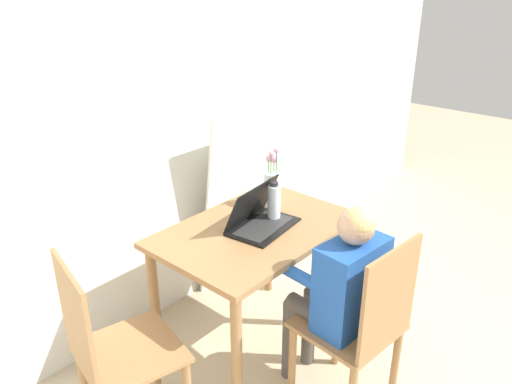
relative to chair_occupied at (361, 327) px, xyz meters
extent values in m
cube|color=silver|center=(-0.11, 1.29, 0.78)|extent=(6.40, 0.05, 2.50)
cube|color=olive|center=(0.03, 0.64, 0.24)|extent=(0.99, 0.66, 0.03)
cylinder|color=olive|center=(-0.41, 0.36, -0.12)|extent=(0.05, 0.05, 0.69)
cylinder|color=olive|center=(0.48, 0.36, -0.12)|extent=(0.05, 0.05, 0.69)
cylinder|color=olive|center=(-0.41, 0.92, -0.12)|extent=(0.05, 0.05, 0.69)
cylinder|color=olive|center=(0.48, 0.92, -0.12)|extent=(0.05, 0.05, 0.69)
cube|color=olive|center=(0.01, 0.07, -0.03)|extent=(0.44, 0.44, 0.02)
cube|color=olive|center=(-0.01, -0.12, 0.21)|extent=(0.38, 0.05, 0.47)
cylinder|color=olive|center=(0.19, 0.22, -0.26)|extent=(0.04, 0.04, 0.43)
cylinder|color=olive|center=(-0.15, 0.26, -0.26)|extent=(0.04, 0.04, 0.43)
cylinder|color=olive|center=(0.16, -0.11, -0.26)|extent=(0.04, 0.04, 0.43)
cube|color=olive|center=(-0.74, 0.66, -0.03)|extent=(0.48, 0.48, 0.02)
cube|color=olive|center=(-0.93, 0.71, 0.21)|extent=(0.11, 0.37, 0.47)
cylinder|color=olive|center=(-0.54, 0.79, -0.26)|extent=(0.04, 0.04, 0.43)
cube|color=#1E4C9E|center=(0.01, 0.07, 0.18)|extent=(0.34, 0.21, 0.41)
sphere|color=tan|center=(0.01, 0.07, 0.47)|extent=(0.16, 0.16, 0.16)
sphere|color=#D8BC72|center=(0.01, 0.06, 0.49)|extent=(0.13, 0.13, 0.13)
cylinder|color=#4C4742|center=(0.09, 0.20, -0.01)|extent=(0.12, 0.29, 0.09)
cylinder|color=#4C4742|center=(-0.05, 0.22, -0.01)|extent=(0.12, 0.29, 0.09)
cylinder|color=#4C4742|center=(0.11, 0.34, -0.25)|extent=(0.08, 0.08, 0.45)
cylinder|color=#4C4742|center=(-0.04, 0.36, -0.25)|extent=(0.08, 0.08, 0.45)
cylinder|color=#1E4C9E|center=(0.17, 0.27, 0.21)|extent=(0.08, 0.24, 0.06)
cylinder|color=#1E4C9E|center=(-0.11, 0.29, 0.21)|extent=(0.08, 0.24, 0.06)
cube|color=black|center=(0.06, 0.61, 0.26)|extent=(0.39, 0.28, 0.01)
cube|color=#2D2D2D|center=(0.06, 0.61, 0.27)|extent=(0.34, 0.20, 0.00)
cube|color=black|center=(0.05, 0.68, 0.37)|extent=(0.37, 0.14, 0.21)
cube|color=#19284C|center=(0.05, 0.68, 0.37)|extent=(0.33, 0.12, 0.19)
cylinder|color=silver|center=(0.29, 0.75, 0.35)|extent=(0.10, 0.10, 0.19)
cylinder|color=#3D7A38|center=(0.31, 0.76, 0.41)|extent=(0.01, 0.01, 0.22)
sphere|color=#EA9EC6|center=(0.31, 0.76, 0.52)|extent=(0.05, 0.05, 0.05)
cylinder|color=#3D7A38|center=(0.29, 0.77, 0.41)|extent=(0.01, 0.01, 0.23)
sphere|color=#EA9EC6|center=(0.29, 0.77, 0.52)|extent=(0.04, 0.04, 0.04)
cylinder|color=#3D7A38|center=(0.27, 0.74, 0.43)|extent=(0.01, 0.01, 0.27)
sphere|color=#EA9EC6|center=(0.27, 0.74, 0.56)|extent=(0.03, 0.03, 0.03)
cylinder|color=#3D7A38|center=(0.30, 0.73, 0.44)|extent=(0.01, 0.01, 0.28)
sphere|color=#EA9EC6|center=(0.30, 0.73, 0.58)|extent=(0.03, 0.03, 0.03)
cylinder|color=silver|center=(0.16, 0.63, 0.35)|extent=(0.07, 0.07, 0.19)
cylinder|color=#262628|center=(0.16, 0.63, 0.45)|extent=(0.04, 0.04, 0.02)
cube|color=silver|center=(0.43, 1.15, 0.12)|extent=(0.53, 0.18, 1.18)
camera|label=1|loc=(-1.63, -0.82, 1.42)|focal=35.00mm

